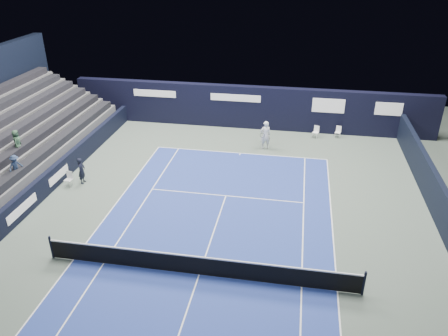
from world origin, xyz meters
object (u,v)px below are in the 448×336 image
(folding_chair_back_a, at_px, (316,131))
(tennis_player, at_px, (265,135))
(folding_chair_back_b, at_px, (338,131))
(tennis_net, at_px, (199,265))
(line_judge_chair, at_px, (69,178))

(folding_chair_back_a, bearing_deg, tennis_player, -122.06)
(folding_chair_back_b, distance_m, tennis_net, 16.94)
(line_judge_chair, height_order, tennis_player, tennis_player)
(folding_chair_back_a, distance_m, folding_chair_back_b, 1.55)
(folding_chair_back_b, bearing_deg, tennis_player, -132.06)
(folding_chair_back_b, height_order, tennis_player, tennis_player)
(folding_chair_back_a, bearing_deg, tennis_net, -86.46)
(folding_chair_back_a, height_order, folding_chair_back_b, folding_chair_back_a)
(tennis_net, relative_size, tennis_player, 6.72)
(folding_chair_back_a, xyz_separation_m, folding_chair_back_b, (1.52, 0.30, -0.02))
(line_judge_chair, bearing_deg, folding_chair_back_b, 40.85)
(folding_chair_back_a, distance_m, tennis_player, 4.19)
(folding_chair_back_b, distance_m, tennis_player, 5.62)
(folding_chair_back_a, xyz_separation_m, tennis_player, (-3.32, -2.51, 0.48))
(tennis_net, distance_m, tennis_player, 13.00)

